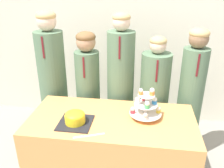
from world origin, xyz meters
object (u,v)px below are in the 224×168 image
Objects in this scene: cupcake_stand at (146,105)px; student_0 at (54,87)px; cake_knife at (84,137)px; student_1 at (88,96)px; round_cake at (75,118)px; student_3 at (153,104)px; student_4 at (190,100)px; student_2 at (120,92)px.

student_0 is (-1.03, 0.50, -0.12)m from cupcake_stand.
cake_knife is 0.87m from student_1.
cupcake_stand is (0.58, 0.18, 0.07)m from round_cake.
student_1 is (-0.17, 0.85, -0.08)m from cake_knife.
cupcake_stand is 0.20× the size of student_3.
cake_knife is 0.17× the size of student_1.
cake_knife is at bearing -137.50° from student_4.
student_0 reaches higher than student_1.
cake_knife is 0.59m from cupcake_stand.
student_2 is at bearing 65.49° from round_cake.
round_cake is 1.25m from student_4.
student_2 is at bearing 54.65° from cake_knife.
student_1 is at bearing 78.50° from cake_knife.
cake_knife is at bearing -142.69° from cupcake_stand.
student_0 is (-0.57, 0.85, -0.00)m from cake_knife.
student_4 reaches higher than student_1.
student_3 is at bearing -0.00° from student_0.
cake_knife is at bearing -56.41° from student_0.
cupcake_stand reaches higher than cake_knife.
student_1 is 1.02× the size of student_3.
student_1 is at bearing -0.00° from student_0.
student_2 reaches higher than round_cake.
student_2 is 0.38m from student_3.
cake_knife is at bearing -56.29° from round_cake.
student_3 is (0.56, 0.85, -0.13)m from cake_knife.
student_0 is at bearing 154.11° from cupcake_stand.
cupcake_stand is at bearing 17.02° from round_cake.
cake_knife is 0.83× the size of cupcake_stand.
student_2 is (0.76, -0.00, -0.01)m from student_0.
student_0 is 1.16× the size of student_3.
round_cake is 0.75m from student_2.
student_4 is (0.74, -0.00, -0.04)m from student_2.
cake_knife is 0.87m from student_2.
student_0 is 1.00× the size of student_2.
round_cake is 0.61m from cupcake_stand.
cake_knife is 0.15× the size of student_0.
round_cake is 0.81m from student_0.
student_0 is at bearing 180.00° from student_4.
student_1 is at bearing -180.00° from student_4.
student_0 is 1.50m from student_4.
cupcake_stand is at bearing -25.89° from student_0.
round_cake is 0.20× the size of student_1.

